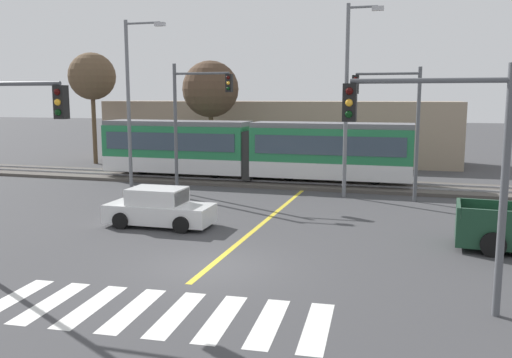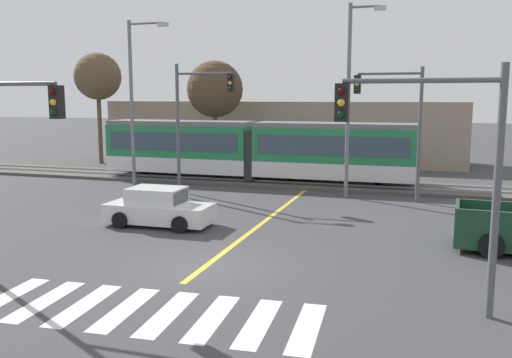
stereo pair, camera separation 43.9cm
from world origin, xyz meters
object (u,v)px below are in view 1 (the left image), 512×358
street_lamp_west (132,94)px  sedan_crossing (160,208)px  street_lamp_centre (349,92)px  traffic_light_near_right (446,149)px  traffic_light_far_left (193,110)px  bare_tree_far_west (92,77)px  light_rail_tram (251,148)px  traffic_light_far_right (396,113)px  bare_tree_west (210,89)px

street_lamp_west → sedan_crossing: bearing=-55.5°
street_lamp_centre → traffic_light_near_right: bearing=-74.7°
traffic_light_far_left → street_lamp_west: bearing=166.7°
bare_tree_far_west → light_rail_tram: bearing=-21.3°
light_rail_tram → traffic_light_far_right: (8.34, -3.50, 2.22)m
light_rail_tram → traffic_light_far_left: size_ratio=2.74×
traffic_light_far_right → bare_tree_far_west: bare_tree_far_west is taller
traffic_light_far_left → street_lamp_centre: street_lamp_centre is taller
traffic_light_far_right → street_lamp_centre: size_ratio=0.68×
traffic_light_far_left → bare_tree_west: bearing=105.7°
light_rail_tram → traffic_light_far_left: 5.29m
traffic_light_near_right → street_lamp_west: size_ratio=0.63×
light_rail_tram → traffic_light_near_right: bearing=-60.4°
bare_tree_west → sedan_crossing: bearing=-75.8°
traffic_light_far_right → street_lamp_west: 14.25m
traffic_light_far_right → bare_tree_west: bearing=146.0°
traffic_light_far_right → bare_tree_west: 15.59m
light_rail_tram → street_lamp_centre: street_lamp_centre is taller
traffic_light_near_right → bare_tree_far_west: (-24.07, 22.98, 2.67)m
street_lamp_centre → bare_tree_west: bearing=141.7°
light_rail_tram → traffic_light_far_right: size_ratio=2.86×
traffic_light_near_right → sedan_crossing: bearing=150.0°
sedan_crossing → street_lamp_west: street_lamp_west is taller
sedan_crossing → traffic_light_far_right: (8.63, 8.06, 3.57)m
light_rail_tram → street_lamp_west: bearing=-149.7°
street_lamp_centre → bare_tree_west: 13.47m
traffic_light_far_left → street_lamp_centre: size_ratio=0.71×
traffic_light_far_right → street_lamp_centre: (-2.32, 0.33, 1.04)m
traffic_light_far_right → street_lamp_west: size_ratio=0.70×
traffic_light_near_right → bare_tree_west: size_ratio=0.77×
bare_tree_west → street_lamp_centre: bearing=-38.3°
light_rail_tram → traffic_light_far_left: traffic_light_far_left is taller
traffic_light_far_right → traffic_light_far_left: traffic_light_far_left is taller
traffic_light_near_right → traffic_light_far_right: bearing=96.5°
traffic_light_far_right → bare_tree_west: bare_tree_west is taller
traffic_light_far_right → traffic_light_far_left: 10.22m
light_rail_tram → traffic_light_near_right: (9.94, -17.47, 1.81)m
sedan_crossing → traffic_light_near_right: traffic_light_near_right is taller
bare_tree_far_west → bare_tree_west: bearing=-2.0°
sedan_crossing → traffic_light_near_right: (10.23, -5.91, 3.16)m
traffic_light_far_left → bare_tree_far_west: bearing=141.2°
sedan_crossing → street_lamp_west: (-5.59, 8.13, 4.51)m
traffic_light_far_left → bare_tree_far_west: bare_tree_far_west is taller
traffic_light_near_right → bare_tree_far_west: size_ratio=0.69×
street_lamp_west → street_lamp_centre: (11.91, 0.26, 0.10)m
traffic_light_near_right → street_lamp_west: street_lamp_west is taller
bare_tree_far_west → traffic_light_near_right: bearing=-43.7°
street_lamp_centre → light_rail_tram: bearing=152.2°
traffic_light_far_left → light_rail_tram: bearing=67.2°
street_lamp_west → bare_tree_west: 8.72m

